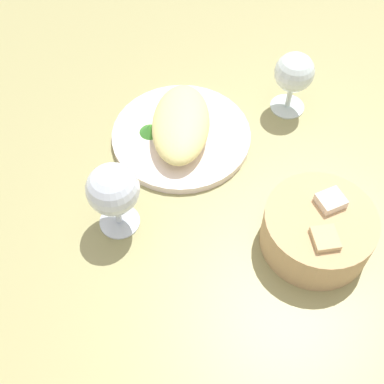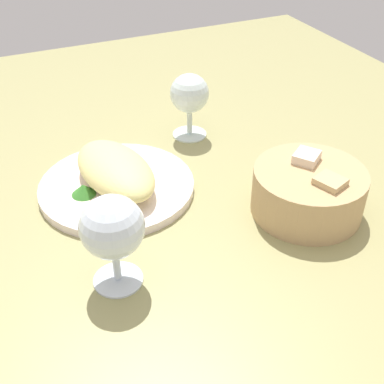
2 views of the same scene
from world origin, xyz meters
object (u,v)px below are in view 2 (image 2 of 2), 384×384
object	(u,v)px
bread_basket	(308,191)
wine_glass_near	(112,230)
wine_glass_far	(189,96)
plate	(117,187)

from	to	relation	value
bread_basket	wine_glass_near	size ratio (longest dim) A/B	1.28
wine_glass_near	wine_glass_far	bearing A→B (deg)	142.17
bread_basket	plate	bearing A→B (deg)	-124.62
bread_basket	wine_glass_far	bearing A→B (deg)	-167.04
bread_basket	wine_glass_far	world-z (taller)	wine_glass_far
wine_glass_near	wine_glass_far	world-z (taller)	wine_glass_near
bread_basket	wine_glass_far	distance (cm)	29.63
wine_glass_near	wine_glass_far	xyz separation A→B (cm)	(-30.90, 24.00, -0.56)
plate	wine_glass_near	bearing A→B (deg)	-17.23
plate	bread_basket	distance (cm)	30.02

